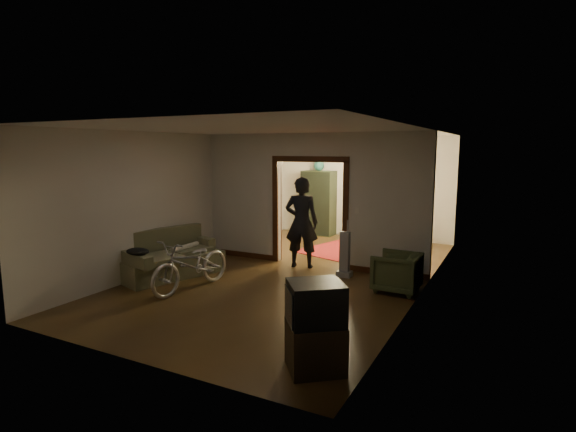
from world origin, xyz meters
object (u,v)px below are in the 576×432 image
Objects in this scene: sofa at (171,253)px; desk at (387,231)px; person at (301,222)px; locker at (319,203)px; bicycle at (192,264)px; armchair at (397,272)px.

desk is (3.00, 4.78, -0.08)m from sofa.
person reaches higher than locker.
bicycle is 2.33× the size of armchair.
person is at bearing -70.61° from locker.
armchair is 3.92m from desk.
person is (-2.19, 0.73, 0.61)m from armchair.
sofa is at bearing -97.55° from locker.
locker reaches higher than desk.
person reaches higher than armchair.
person is at bearing 71.91° from bicycle.
locker is at bearing -87.17° from person.
armchair is at bearing 32.24° from bicycle.
desk reaches higher than armchair.
desk is at bearing 75.57° from sofa.
armchair is 5.42m from locker.
armchair is 0.40× the size of person.
locker is (0.85, 5.27, 0.47)m from sofa.
desk is (-1.16, 3.75, 0.03)m from armchair.
bicycle is 0.93× the size of person.
bicycle is 5.69m from desk.
sofa reaches higher than armchair.
sofa is at bearing 26.79° from person.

